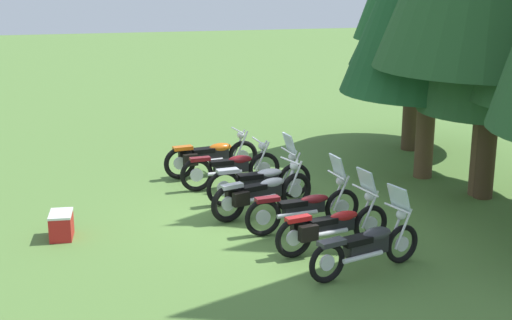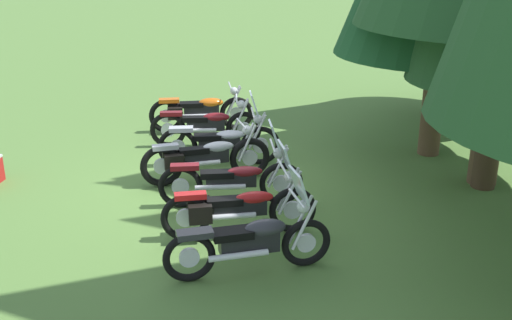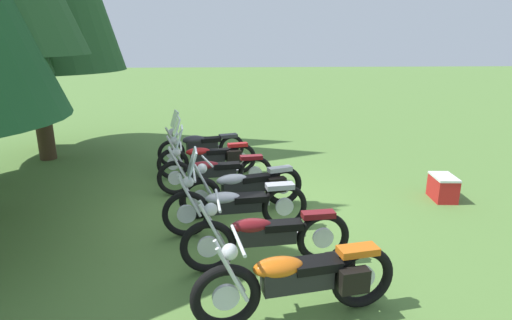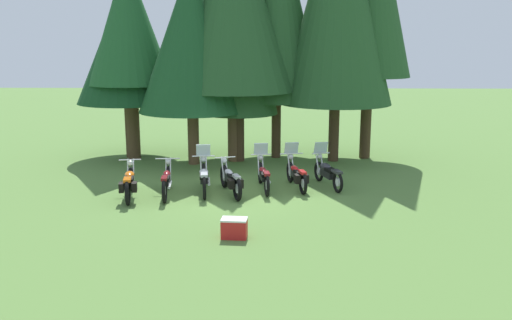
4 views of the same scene
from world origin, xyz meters
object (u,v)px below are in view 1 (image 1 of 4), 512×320
Objects in this scene: motorcycle_1 at (232,168)px; motorcycle_6 at (368,244)px; motorcycle_0 at (210,156)px; picnic_cooler at (61,225)px; motorcycle_5 at (332,225)px; motorcycle_2 at (261,179)px; motorcycle_4 at (305,206)px; motorcycle_3 at (261,193)px.

motorcycle_1 is 1.09× the size of motorcycle_6.
motorcycle_0 reaches higher than picnic_cooler.
motorcycle_5 is 1.02m from motorcycle_6.
motorcycle_0 is 1.00× the size of motorcycle_2.
motorcycle_6 is at bearing -86.60° from motorcycle_4.
motorcycle_4 is at bearing 85.70° from motorcycle_5.
motorcycle_4 reaches higher than motorcycle_1.
motorcycle_6 is at bearing -90.19° from motorcycle_3.
motorcycle_4 reaches higher than motorcycle_0.
picnic_cooler is (2.23, -3.56, -0.22)m from motorcycle_1.
motorcycle_5 reaches higher than motorcycle_3.
motorcycle_2 reaches higher than motorcycle_0.
motorcycle_4 is 1.05m from motorcycle_5.
motorcycle_2 is 2.89m from motorcycle_5.
motorcycle_2 reaches higher than motorcycle_4.
motorcycle_3 is 1.01× the size of motorcycle_5.
motorcycle_1 is 1.04× the size of motorcycle_5.
motorcycle_2 is at bearing 84.44° from motorcycle_6.
motorcycle_4 is at bearing -77.25° from motorcycle_3.
motorcycle_6 is (2.03, 0.40, 0.01)m from motorcycle_4.
motorcycle_0 is 1.04× the size of motorcycle_5.
motorcycle_1 is 5.04m from motorcycle_6.
motorcycle_2 is (1.07, 0.39, 0.02)m from motorcycle_1.
motorcycle_5 is (3.91, 0.93, -0.00)m from motorcycle_1.
motorcycle_0 is at bearing 86.70° from motorcycle_6.
motorcycle_3 is 2.14m from motorcycle_5.
motorcycle_2 is 4.13m from picnic_cooler.
motorcycle_3 is at bearing -110.90° from motorcycle_2.
motorcycle_2 is 1.09× the size of motorcycle_6.
motorcycle_2 reaches higher than picnic_cooler.
motorcycle_5 is at bearing -86.62° from motorcycle_2.
motorcycle_6 reaches higher than motorcycle_1.
motorcycle_0 is at bearing 134.94° from picnic_cooler.
motorcycle_3 is 0.97× the size of motorcycle_4.
picnic_cooler is at bearing -170.95° from motorcycle_2.
motorcycle_6 is at bearing -86.33° from motorcycle_0.
motorcycle_0 is at bearing 100.60° from motorcycle_2.
motorcycle_6 is at bearing -85.64° from motorcycle_2.
motorcycle_0 is at bearing 80.82° from motorcycle_3.
motorcycle_5 is at bearing 87.21° from motorcycle_6.
motorcycle_0 is 1.00× the size of motorcycle_4.
motorcycle_3 is at bearing 94.99° from picnic_cooler.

